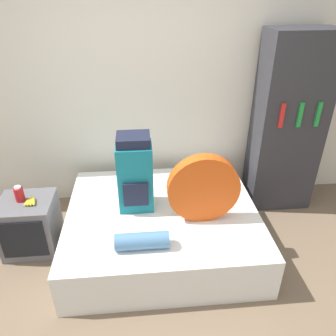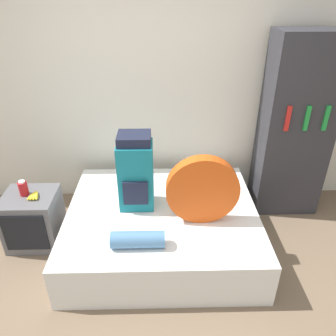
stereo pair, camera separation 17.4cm
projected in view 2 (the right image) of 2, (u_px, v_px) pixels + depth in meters
name	position (u px, v px, depth m)	size (l,w,h in m)	color
ground_plane	(146.00, 310.00, 2.65)	(16.00, 16.00, 0.00)	brown
wall_back	(147.00, 90.00, 3.50)	(8.00, 0.05, 2.60)	silver
bed	(162.00, 226.00, 3.23)	(1.80, 1.55, 0.42)	white
backpack	(136.00, 172.00, 3.01)	(0.32, 0.30, 0.74)	#14707F
tent_bag	(202.00, 190.00, 2.83)	(0.64, 0.12, 0.64)	#D14C14
sleeping_roll	(138.00, 240.00, 2.65)	(0.44, 0.14, 0.14)	teal
television	(34.00, 219.00, 3.23)	(0.50, 0.47, 0.54)	#5B5B60
canister	(23.00, 188.00, 3.09)	(0.08, 0.08, 0.15)	#B2191E
banana_bunch	(34.00, 196.00, 3.08)	(0.12, 0.15, 0.03)	yellow
bookshelf	(295.00, 129.00, 3.43)	(0.70, 0.43, 1.94)	#2D2D33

